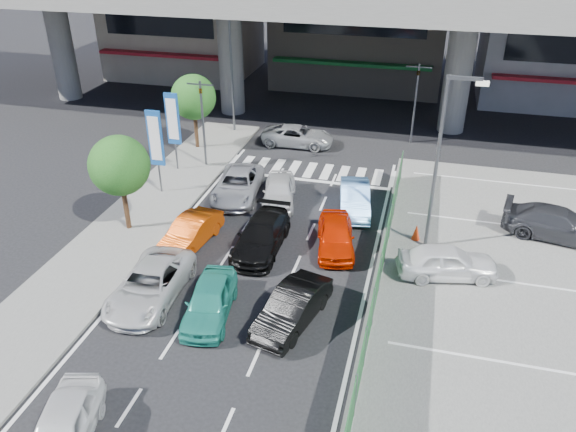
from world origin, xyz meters
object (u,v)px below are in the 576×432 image
(street_lamp_right, at_px, (443,151))
(parked_sedan_dgrey, at_px, (559,224))
(taxi_orange_left, at_px, (191,233))
(van_white_back_left, at_px, (62,430))
(parked_sedan_white, at_px, (447,262))
(street_lamp_left, at_px, (234,63))
(kei_truck_front_right, at_px, (355,199))
(signboard_near, at_px, (156,141))
(hatch_black_mid_right, at_px, (292,308))
(sedan_black_mid, at_px, (261,236))
(traffic_cone, at_px, (416,232))
(traffic_light_left, at_px, (201,103))
(tree_near, at_px, (119,166))
(taxi_orange_right, at_px, (336,235))
(tree_far, at_px, (193,97))
(traffic_light_right, at_px, (417,84))
(sedan_white_mid_left, at_px, (150,284))
(taxi_teal_mid, at_px, (210,301))
(wagon_silver_front_left, at_px, (238,185))
(signboard_far, at_px, (173,121))
(sedan_white_front_mid, at_px, (279,191))
(crossing_wagon_silver, at_px, (298,136))

(street_lamp_right, xyz_separation_m, parked_sedan_dgrey, (5.76, 2.33, -3.98))
(taxi_orange_left, bearing_deg, van_white_back_left, -78.03)
(taxi_orange_left, distance_m, parked_sedan_white, 11.45)
(street_lamp_left, distance_m, kei_truck_front_right, 14.01)
(signboard_near, relative_size, hatch_black_mid_right, 1.12)
(sedan_black_mid, bearing_deg, traffic_cone, 19.73)
(traffic_light_left, bearing_deg, tree_near, -95.71)
(street_lamp_left, bearing_deg, taxi_orange_right, -54.68)
(sedan_black_mid, bearing_deg, signboard_near, 149.03)
(sedan_black_mid, bearing_deg, kei_truck_front_right, 52.15)
(tree_far, distance_m, taxi_orange_left, 12.15)
(parked_sedan_white, height_order, traffic_cone, parked_sedan_white)
(parked_sedan_white, bearing_deg, traffic_light_right, -3.39)
(sedan_white_mid_left, height_order, kei_truck_front_right, same)
(taxi_teal_mid, distance_m, kei_truck_front_right, 10.58)
(tree_near, distance_m, taxi_orange_left, 4.46)
(traffic_light_left, relative_size, parked_sedan_white, 1.25)
(taxi_orange_right, xyz_separation_m, kei_truck_front_right, (0.30, 3.82, 0.00))
(sedan_black_mid, height_order, wagon_silver_front_left, sedan_black_mid)
(signboard_far, bearing_deg, taxi_orange_left, -61.52)
(traffic_light_right, xyz_separation_m, taxi_orange_right, (-2.50, -14.16, -3.25))
(signboard_near, height_order, taxi_orange_left, signboard_near)
(taxi_orange_right, bearing_deg, tree_far, 126.47)
(parked_sedan_white, bearing_deg, tree_near, 76.74)
(taxi_orange_right, bearing_deg, parked_sedan_white, -23.77)
(taxi_teal_mid, relative_size, hatch_black_mid_right, 0.97)
(traffic_cone, bearing_deg, taxi_orange_right, -154.96)
(street_lamp_right, xyz_separation_m, hatch_black_mid_right, (-4.80, -6.70, -4.08))
(sedan_white_mid_left, distance_m, hatch_black_mid_right, 5.82)
(sedan_white_mid_left, bearing_deg, traffic_light_right, 63.55)
(sedan_black_mid, relative_size, wagon_silver_front_left, 0.98)
(traffic_light_right, distance_m, hatch_black_mid_right, 20.21)
(taxi_orange_left, distance_m, sedan_white_front_mid, 5.82)
(signboard_near, distance_m, sedan_white_mid_left, 9.77)
(tree_far, relative_size, kei_truck_front_right, 1.15)
(taxi_orange_right, bearing_deg, hatch_black_mid_right, -108.17)
(kei_truck_front_right, height_order, traffic_cone, kei_truck_front_right)
(taxi_teal_mid, relative_size, parked_sedan_white, 0.98)
(parked_sedan_dgrey, xyz_separation_m, traffic_cone, (-6.40, -1.83, -0.34))
(signboard_near, height_order, tree_far, tree_far)
(sedan_white_front_mid, bearing_deg, traffic_light_right, 47.74)
(signboard_near, relative_size, taxi_orange_right, 1.16)
(parked_sedan_white, xyz_separation_m, traffic_cone, (-1.39, 2.70, -0.32))
(taxi_orange_left, xyz_separation_m, traffic_cone, (10.05, 3.03, -0.22))
(signboard_far, distance_m, tree_far, 3.53)
(sedan_white_mid_left, height_order, wagon_silver_front_left, sedan_white_mid_left)
(street_lamp_right, height_order, crossing_wagon_silver, street_lamp_right)
(sedan_white_mid_left, distance_m, wagon_silver_front_left, 9.40)
(taxi_orange_left, bearing_deg, crossing_wagon_silver, 89.53)
(sedan_white_front_mid, distance_m, parked_sedan_white, 9.84)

